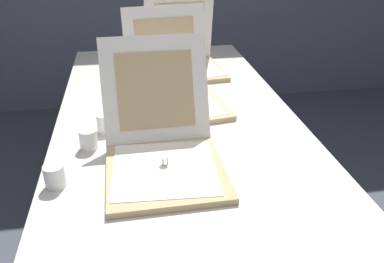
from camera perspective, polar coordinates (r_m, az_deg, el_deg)
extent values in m
cube|color=beige|center=(1.61, -1.65, 0.30)|extent=(0.98, 2.21, 0.03)
cylinder|color=#38383D|center=(2.71, -13.48, 2.64)|extent=(0.04, 0.04, 0.71)
cylinder|color=#38383D|center=(2.76, 4.23, 3.90)|extent=(0.04, 0.04, 0.71)
cube|color=tan|center=(1.30, -3.69, -5.82)|extent=(0.38, 0.38, 0.02)
cube|color=silver|center=(1.30, -3.92, -5.22)|extent=(0.35, 0.35, 0.00)
cube|color=white|center=(1.44, -5.18, 5.99)|extent=(0.38, 0.15, 0.35)
cube|color=tan|center=(1.44, -5.16, 5.83)|extent=(0.27, 0.11, 0.25)
cylinder|color=white|center=(1.30, -3.91, -3.57)|extent=(0.03, 0.03, 0.00)
cylinder|color=white|center=(1.31, -3.50, -4.06)|extent=(0.01, 0.01, 0.03)
cylinder|color=white|center=(1.32, -4.12, -3.93)|extent=(0.01, 0.01, 0.03)
cylinder|color=white|center=(1.30, -4.06, -4.28)|extent=(0.01, 0.01, 0.03)
cube|color=tan|center=(1.75, -1.79, 3.59)|extent=(0.43, 0.43, 0.02)
cube|color=silver|center=(1.74, -1.89, 3.88)|extent=(0.38, 0.38, 0.00)
cube|color=white|center=(1.88, -3.73, 11.64)|extent=(0.38, 0.11, 0.37)
cube|color=tan|center=(1.87, -3.71, 11.57)|extent=(0.27, 0.08, 0.27)
cube|color=#EAC156|center=(1.75, -2.34, 4.22)|extent=(0.07, 0.11, 0.01)
cube|color=tan|center=(1.80, -2.61, 4.97)|extent=(0.07, 0.03, 0.02)
sphere|color=red|center=(1.74, -1.91, 4.45)|extent=(0.02, 0.02, 0.02)
sphere|color=#2D6628|center=(1.73, -2.17, 4.23)|extent=(0.02, 0.02, 0.02)
cube|color=tan|center=(2.18, -0.87, 8.56)|extent=(0.41, 0.41, 0.02)
cube|color=silver|center=(2.18, -0.77, 8.90)|extent=(0.38, 0.38, 0.00)
cube|color=white|center=(2.27, -1.86, 14.52)|extent=(0.38, 0.10, 0.37)
cube|color=tan|center=(2.27, -1.84, 14.51)|extent=(0.27, 0.07, 0.27)
cube|color=#E0B266|center=(2.16, -0.15, 8.92)|extent=(0.11, 0.14, 0.01)
cube|color=tan|center=(2.22, 0.27, 9.49)|extent=(0.08, 0.05, 0.02)
sphere|color=#2D6628|center=(2.13, -0.61, 8.88)|extent=(0.02, 0.02, 0.02)
cylinder|color=white|center=(1.30, -18.81, -5.98)|extent=(0.06, 0.06, 0.07)
cylinder|color=white|center=(1.91, -11.28, 6.01)|extent=(0.06, 0.06, 0.07)
cylinder|color=white|center=(1.48, -14.42, -1.05)|extent=(0.06, 0.06, 0.07)
cylinder|color=white|center=(1.58, -12.16, 1.18)|extent=(0.06, 0.06, 0.07)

